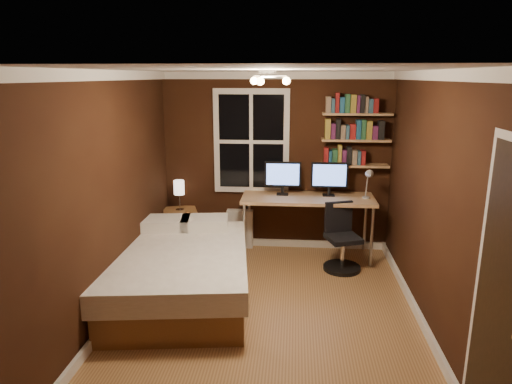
# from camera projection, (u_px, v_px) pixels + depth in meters

# --- Properties ---
(floor) EXTENTS (4.20, 4.20, 0.00)m
(floor) POSITION_uv_depth(u_px,v_px,m) (266.00, 317.00, 4.75)
(floor) COLOR brown
(floor) RESTS_ON ground
(wall_back) EXTENTS (3.20, 0.04, 2.50)m
(wall_back) POSITION_uv_depth(u_px,v_px,m) (276.00, 163.00, 6.47)
(wall_back) COLOR black
(wall_back) RESTS_ON ground
(wall_left) EXTENTS (0.04, 4.20, 2.50)m
(wall_left) POSITION_uv_depth(u_px,v_px,m) (108.00, 198.00, 4.58)
(wall_left) COLOR black
(wall_left) RESTS_ON ground
(wall_right) EXTENTS (0.04, 4.20, 2.50)m
(wall_right) POSITION_uv_depth(u_px,v_px,m) (435.00, 206.00, 4.31)
(wall_right) COLOR black
(wall_right) RESTS_ON ground
(ceiling) EXTENTS (3.20, 4.20, 0.02)m
(ceiling) POSITION_uv_depth(u_px,v_px,m) (268.00, 70.00, 4.13)
(ceiling) COLOR white
(ceiling) RESTS_ON wall_back
(window) EXTENTS (1.06, 0.06, 1.46)m
(window) POSITION_uv_depth(u_px,v_px,m) (251.00, 142.00, 6.39)
(window) COLOR silver
(window) RESTS_ON wall_back
(door) EXTENTS (0.03, 0.82, 2.05)m
(door) POSITION_uv_depth(u_px,v_px,m) (503.00, 308.00, 2.87)
(door) COLOR black
(door) RESTS_ON ground
(ceiling_fixture) EXTENTS (0.44, 0.44, 0.18)m
(ceiling_fixture) POSITION_uv_depth(u_px,v_px,m) (267.00, 81.00, 4.06)
(ceiling_fixture) COLOR beige
(ceiling_fixture) RESTS_ON ceiling
(bookshelf_lower) EXTENTS (0.92, 0.22, 0.03)m
(bookshelf_lower) POSITION_uv_depth(u_px,v_px,m) (354.00, 165.00, 6.26)
(bookshelf_lower) COLOR tan
(bookshelf_lower) RESTS_ON wall_back
(books_row_lower) EXTENTS (0.54, 0.16, 0.23)m
(books_row_lower) POSITION_uv_depth(u_px,v_px,m) (355.00, 156.00, 6.23)
(books_row_lower) COLOR maroon
(books_row_lower) RESTS_ON bookshelf_lower
(bookshelf_middle) EXTENTS (0.92, 0.22, 0.03)m
(bookshelf_middle) POSITION_uv_depth(u_px,v_px,m) (356.00, 140.00, 6.18)
(bookshelf_middle) COLOR tan
(bookshelf_middle) RESTS_ON wall_back
(books_row_middle) EXTENTS (0.66, 0.16, 0.23)m
(books_row_middle) POSITION_uv_depth(u_px,v_px,m) (356.00, 130.00, 6.15)
(books_row_middle) COLOR #1B537C
(books_row_middle) RESTS_ON bookshelf_middle
(bookshelf_upper) EXTENTS (0.92, 0.22, 0.03)m
(bookshelf_upper) POSITION_uv_depth(u_px,v_px,m) (357.00, 114.00, 6.09)
(bookshelf_upper) COLOR tan
(bookshelf_upper) RESTS_ON wall_back
(books_row_upper) EXTENTS (0.66, 0.16, 0.23)m
(books_row_upper) POSITION_uv_depth(u_px,v_px,m) (358.00, 104.00, 6.06)
(books_row_upper) COLOR #296039
(books_row_upper) RESTS_ON bookshelf_upper
(bed) EXTENTS (1.75, 2.25, 0.70)m
(bed) POSITION_uv_depth(u_px,v_px,m) (180.00, 272.00, 5.13)
(bed) COLOR brown
(bed) RESTS_ON ground
(nightstand) EXTENTS (0.59, 0.59, 0.58)m
(nightstand) POSITION_uv_depth(u_px,v_px,m) (181.00, 230.00, 6.58)
(nightstand) COLOR brown
(nightstand) RESTS_ON ground
(bedside_lamp) EXTENTS (0.15, 0.15, 0.43)m
(bedside_lamp) POSITION_uv_depth(u_px,v_px,m) (179.00, 196.00, 6.45)
(bedside_lamp) COLOR white
(bedside_lamp) RESTS_ON nightstand
(radiator) EXTENTS (0.37, 0.13, 0.56)m
(radiator) POSITION_uv_depth(u_px,v_px,m) (240.00, 229.00, 6.65)
(radiator) COLOR silver
(radiator) RESTS_ON ground
(desk) EXTENTS (1.79, 0.67, 0.85)m
(desk) POSITION_uv_depth(u_px,v_px,m) (308.00, 201.00, 6.20)
(desk) COLOR tan
(desk) RESTS_ON ground
(monitor_left) EXTENTS (0.50, 0.12, 0.46)m
(monitor_left) POSITION_uv_depth(u_px,v_px,m) (283.00, 178.00, 6.25)
(monitor_left) COLOR black
(monitor_left) RESTS_ON desk
(monitor_right) EXTENTS (0.50, 0.12, 0.46)m
(monitor_right) POSITION_uv_depth(u_px,v_px,m) (329.00, 179.00, 6.19)
(monitor_right) COLOR black
(monitor_right) RESTS_ON desk
(desk_lamp) EXTENTS (0.14, 0.32, 0.44)m
(desk_lamp) POSITION_uv_depth(u_px,v_px,m) (368.00, 184.00, 5.99)
(desk_lamp) COLOR silver
(desk_lamp) RESTS_ON desk
(office_chair) EXTENTS (0.50, 0.50, 0.87)m
(office_chair) POSITION_uv_depth(u_px,v_px,m) (341.00, 246.00, 5.89)
(office_chair) COLOR black
(office_chair) RESTS_ON ground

